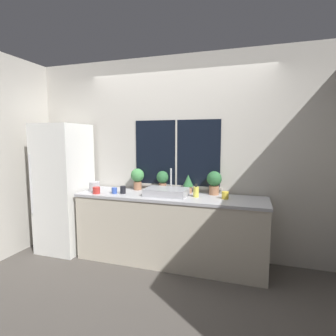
% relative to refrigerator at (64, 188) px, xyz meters
% --- Properties ---
extents(ground_plane, '(14.00, 14.00, 0.00)m').
position_rel_refrigerator_xyz_m(ground_plane, '(1.56, -0.24, -0.90)').
color(ground_plane, '#4C4742').
extents(wall_back, '(8.00, 0.09, 2.70)m').
position_rel_refrigerator_xyz_m(wall_back, '(1.56, 0.41, 0.45)').
color(wall_back, '#BCB7AD').
rests_on(wall_back, ground_plane).
extents(wall_left, '(0.06, 7.00, 2.70)m').
position_rel_refrigerator_xyz_m(wall_left, '(-0.58, 1.26, 0.45)').
color(wall_left, '#BCB7AD').
rests_on(wall_left, ground_plane).
extents(wall_right, '(0.06, 7.00, 2.70)m').
position_rel_refrigerator_xyz_m(wall_right, '(3.70, 1.26, 0.45)').
color(wall_right, '#BCB7AD').
rests_on(wall_right, ground_plane).
extents(counter, '(2.42, 0.60, 0.88)m').
position_rel_refrigerator_xyz_m(counter, '(1.56, 0.05, -0.46)').
color(counter, beige).
rests_on(counter, ground_plane).
extents(refrigerator, '(0.61, 0.65, 1.80)m').
position_rel_refrigerator_xyz_m(refrigerator, '(0.00, 0.00, 0.00)').
color(refrigerator, silver).
rests_on(refrigerator, ground_plane).
extents(sink, '(0.53, 0.39, 0.33)m').
position_rel_refrigerator_xyz_m(sink, '(1.53, 0.04, 0.03)').
color(sink, '#ADADB2').
rests_on(sink, counter).
extents(potted_plant_far_left, '(0.19, 0.19, 0.30)m').
position_rel_refrigerator_xyz_m(potted_plant_far_left, '(1.02, 0.27, 0.16)').
color(potted_plant_far_left, '#9E6B4C').
rests_on(potted_plant_far_left, counter).
extents(potted_plant_center_left, '(0.17, 0.17, 0.28)m').
position_rel_refrigerator_xyz_m(potted_plant_center_left, '(1.40, 0.27, 0.15)').
color(potted_plant_center_left, '#9E6B4C').
rests_on(potted_plant_center_left, counter).
extents(potted_plant_center_right, '(0.14, 0.14, 0.24)m').
position_rel_refrigerator_xyz_m(potted_plant_center_right, '(1.75, 0.27, 0.12)').
color(potted_plant_center_right, '#9E6B4C').
rests_on(potted_plant_center_right, counter).
extents(potted_plant_far_right, '(0.19, 0.19, 0.30)m').
position_rel_refrigerator_xyz_m(potted_plant_far_right, '(2.10, 0.27, 0.16)').
color(potted_plant_far_right, '#9E6B4C').
rests_on(potted_plant_far_right, counter).
extents(soap_bottle, '(0.07, 0.07, 0.16)m').
position_rel_refrigerator_xyz_m(soap_bottle, '(1.90, 0.06, 0.05)').
color(soap_bottle, '#DBD14C').
rests_on(soap_bottle, counter).
extents(mug_yellow, '(0.08, 0.08, 0.09)m').
position_rel_refrigerator_xyz_m(mug_yellow, '(2.26, 0.06, 0.03)').
color(mug_yellow, gold).
rests_on(mug_yellow, counter).
extents(mug_black, '(0.07, 0.07, 0.10)m').
position_rel_refrigerator_xyz_m(mug_black, '(0.94, -0.02, 0.03)').
color(mug_black, black).
rests_on(mug_black, counter).
extents(mug_red, '(0.09, 0.09, 0.09)m').
position_rel_refrigerator_xyz_m(mug_red, '(0.62, -0.13, 0.02)').
color(mug_red, '#B72D28').
rests_on(mug_red, counter).
extents(mug_blue, '(0.07, 0.07, 0.08)m').
position_rel_refrigerator_xyz_m(mug_blue, '(0.84, -0.06, 0.02)').
color(mug_blue, '#3351AD').
rests_on(mug_blue, counter).
extents(kettle, '(0.14, 0.14, 0.14)m').
position_rel_refrigerator_xyz_m(kettle, '(0.51, -0.01, 0.05)').
color(kettle, '#B2B2B7').
rests_on(kettle, counter).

